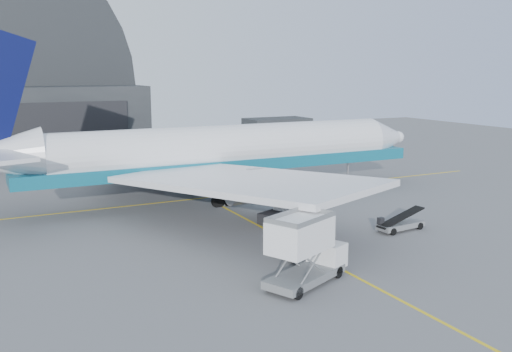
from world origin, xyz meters
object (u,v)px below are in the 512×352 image
catering_truck (305,251)px  belt_loader_b (400,224)px  pushback_tug (283,214)px  belt_loader_a (309,251)px  airliner (210,152)px

catering_truck → belt_loader_b: (14.90, 7.58, -1.81)m
catering_truck → pushback_tug: 16.44m
pushback_tug → belt_loader_a: 10.82m
pushback_tug → catering_truck: bearing=-137.2°
pushback_tug → belt_loader_a: bearing=-131.3°
airliner → belt_loader_a: size_ratio=11.39×
belt_loader_a → belt_loader_b: 11.95m
pushback_tug → belt_loader_b: bearing=-64.9°
belt_loader_a → catering_truck: bearing=-154.1°
catering_truck → belt_loader_b: catering_truck is taller
catering_truck → belt_loader_b: bearing=2.5°
airliner → catering_truck: airliner is taller
pushback_tug → airliner: bearing=78.6°
airliner → belt_loader_a: 23.02m
airliner → belt_loader_a: (-0.88, -22.48, -4.87)m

